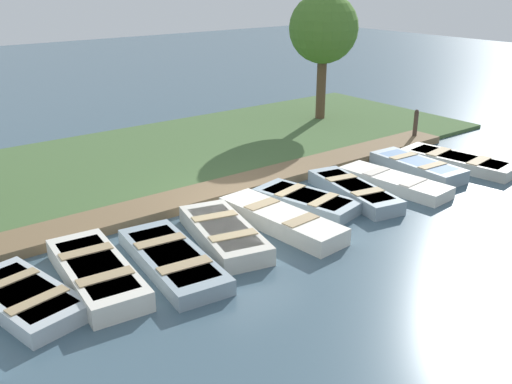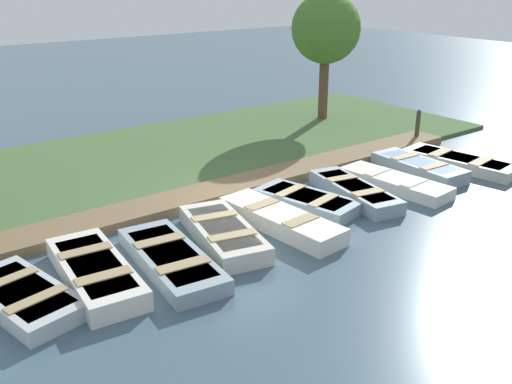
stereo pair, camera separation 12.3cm
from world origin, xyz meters
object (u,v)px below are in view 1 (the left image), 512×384
Objects in this scene: rowboat_8 at (394,182)px; park_tree_left at (324,29)px; rowboat_2 at (96,273)px; rowboat_6 at (306,200)px; rowboat_3 at (172,260)px; rowboat_7 at (354,191)px; rowboat_9 at (417,167)px; rowboat_10 at (458,161)px; rowboat_1 at (24,298)px; rowboat_4 at (224,233)px; mooring_post_far at (415,126)px; rowboat_5 at (281,220)px.

park_tree_left reaches higher than rowboat_8.
rowboat_2 is 5.88m from rowboat_6.
rowboat_7 is at bearing 100.44° from rowboat_3.
rowboat_9 is (-0.29, 10.27, -0.01)m from rowboat_2.
park_tree_left is (-6.85, 0.60, 3.44)m from rowboat_10.
rowboat_7 is 1.47m from rowboat_8.
rowboat_9 is (-0.65, 8.79, 0.03)m from rowboat_3.
rowboat_8 is at bearing -72.91° from rowboat_9.
rowboat_4 is (0.03, 4.37, 0.04)m from rowboat_1.
rowboat_1 is at bearing -95.82° from rowboat_8.
rowboat_10 is at bearing -4.99° from park_tree_left.
rowboat_8 is 1.11× the size of rowboat_9.
park_tree_left reaches higher than rowboat_6.
rowboat_9 reaches higher than rowboat_6.
mooring_post_far is (-2.60, 4.23, 0.42)m from rowboat_8.
park_tree_left reaches higher than rowboat_4.
rowboat_2 is 8.75m from rowboat_8.
rowboat_2 is 1.53m from rowboat_3.
rowboat_8 is 4.98m from mooring_post_far.
rowboat_3 reaches higher than rowboat_6.
rowboat_5 is at bearing 75.73° from rowboat_1.
park_tree_left is (-6.39, 6.54, 3.45)m from rowboat_6.
rowboat_4 reaches higher than rowboat_10.
mooring_post_far is at bearing 106.22° from rowboat_2.
rowboat_3 is at bearing -93.15° from rowboat_6.
rowboat_6 is (-0.42, 2.88, -0.05)m from rowboat_4.
mooring_post_far is at bearing 132.33° from rowboat_9.
rowboat_1 is at bearing -78.38° from rowboat_7.
rowboat_2 is 1.10× the size of rowboat_9.
rowboat_6 is 7.44m from mooring_post_far.
rowboat_7 is at bearing 78.42° from rowboat_1.
rowboat_4 reaches higher than rowboat_7.
mooring_post_far is at bearing 124.30° from rowboat_7.
rowboat_8 is (0.08, 10.14, 0.00)m from rowboat_1.
rowboat_8 is (0.05, 5.76, -0.04)m from rowboat_4.
rowboat_10 is (0.06, 13.19, 0.01)m from rowboat_1.
mooring_post_far is at bearing 116.22° from rowboat_8.
rowboat_9 is at bearing 100.44° from rowboat_3.
rowboat_2 reaches higher than rowboat_8.
rowboat_2 is at bearing 78.26° from rowboat_1.
rowboat_6 is 2.92m from rowboat_8.
rowboat_4 is 2.91m from rowboat_6.
rowboat_3 is at bearing -75.99° from mooring_post_far.
rowboat_7 is at bearing 64.66° from rowboat_6.
rowboat_6 is (-0.75, 4.38, -0.01)m from rowboat_3.
rowboat_2 is at bearing -97.37° from rowboat_3.
rowboat_2 is 1.12× the size of rowboat_6.
rowboat_7 is at bearing -100.35° from rowboat_10.
park_tree_left is (-7.01, 7.91, 3.40)m from rowboat_5.
rowboat_10 is at bearing 99.24° from rowboat_7.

